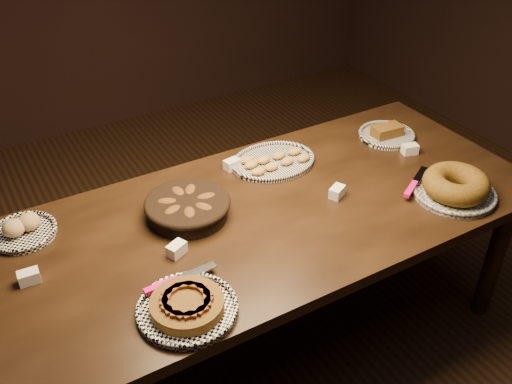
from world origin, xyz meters
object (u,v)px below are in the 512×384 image
buffet_table (254,230)px  bundt_cake_plate (455,187)px  apple_tart_plate (187,306)px  madeleine_platter (273,161)px

buffet_table → bundt_cake_plate: bundt_cake_plate is taller
buffet_table → bundt_cake_plate: (0.78, -0.30, 0.12)m
apple_tart_plate → bundt_cake_plate: (1.23, 0.04, 0.02)m
bundt_cake_plate → buffet_table: bearing=155.1°
madeleine_platter → bundt_cake_plate: bearing=-24.5°
apple_tart_plate → madeleine_platter: bearing=32.2°
bundt_cake_plate → apple_tart_plate: bearing=177.7°
apple_tart_plate → madeleine_platter: (0.71, 0.63, -0.01)m
buffet_table → apple_tart_plate: apple_tart_plate is taller
buffet_table → madeleine_platter: size_ratio=6.24×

